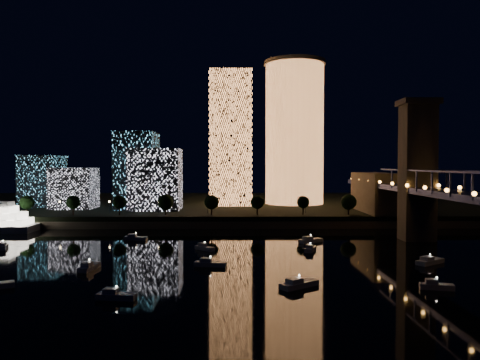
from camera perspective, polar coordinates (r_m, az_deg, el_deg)
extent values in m
plane|color=black|center=(118.32, -0.58, -11.32)|extent=(520.00, 520.00, 0.00)
cube|color=black|center=(276.25, -0.71, -3.14)|extent=(420.00, 160.00, 5.00)
cube|color=#6B5E4C|center=(198.81, -0.67, -5.44)|extent=(420.00, 6.00, 3.00)
cylinder|color=#FF9951|center=(262.61, 6.65, 5.52)|extent=(32.00, 32.00, 76.87)
cylinder|color=#6B5E4C|center=(267.95, 6.68, 13.96)|extent=(34.00, 34.00, 2.00)
cube|color=#FF9951|center=(253.89, -1.14, 5.06)|extent=(22.51, 22.51, 71.63)
cube|color=silver|center=(230.23, -10.25, 0.11)|extent=(24.05, 20.35, 29.60)
cube|color=#56BFEA|center=(238.15, -12.43, 1.15)|extent=(18.92, 24.59, 37.84)
cube|color=silver|center=(247.24, -19.55, -0.93)|extent=(20.22, 18.38, 20.22)
cube|color=#56BFEA|center=(266.61, -22.87, -0.08)|extent=(19.03, 20.93, 26.64)
cube|color=#6B5E4C|center=(177.67, 20.81, 0.82)|extent=(11.00, 9.00, 48.00)
cube|color=#6B5E4C|center=(178.96, 20.91, 8.85)|extent=(13.00, 11.00, 2.00)
cube|color=#181E4C|center=(130.06, 26.89, 0.79)|extent=(0.50, 150.00, 0.50)
cube|color=#6B5E4C|center=(225.43, 16.08, -2.09)|extent=(12.00, 40.00, 23.00)
cube|color=#181E4C|center=(140.90, 24.60, -0.52)|extent=(0.50, 0.50, 7.00)
cube|color=#181E4C|center=(162.88, 20.98, -0.16)|extent=(0.50, 0.50, 7.00)
cube|color=#181E4C|center=(185.37, 18.23, 0.12)|extent=(0.50, 0.50, 7.00)
sphere|color=#FF9E38|center=(130.03, 26.66, -1.50)|extent=(1.20, 1.20, 1.20)
sphere|color=#FF9E38|center=(171.16, 19.70, -0.61)|extent=(1.20, 1.20, 1.20)
sphere|color=#FF9E38|center=(213.85, 15.47, -0.07)|extent=(1.20, 1.20, 1.20)
cube|color=silver|center=(210.35, -27.24, -2.64)|extent=(9.03, 6.78, 2.03)
cube|color=silver|center=(165.06, 8.60, -7.32)|extent=(9.05, 7.18, 1.20)
cube|color=silver|center=(164.01, 8.26, -6.99)|extent=(3.87, 3.63, 1.00)
sphere|color=white|center=(164.75, 8.61, -6.63)|extent=(0.36, 0.36, 0.36)
cube|color=silver|center=(126.34, -3.63, -10.18)|extent=(8.72, 4.00, 1.20)
cube|color=silver|center=(126.38, -4.19, -9.67)|extent=(3.25, 2.63, 1.00)
sphere|color=white|center=(125.93, -3.63, -9.30)|extent=(0.36, 0.36, 0.36)
cube|color=silver|center=(128.12, -17.89, -10.11)|extent=(3.92, 8.45, 1.20)
cube|color=silver|center=(126.83, -18.15, -9.72)|extent=(2.56, 3.16, 1.00)
sphere|color=white|center=(127.72, -17.90, -9.23)|extent=(0.36, 0.36, 0.36)
cube|color=silver|center=(149.22, -4.32, -8.30)|extent=(6.66, 6.48, 1.20)
cube|color=silver|center=(149.79, -4.60, -7.83)|extent=(3.05, 3.02, 1.00)
sphere|color=white|center=(148.87, -4.33, -7.54)|extent=(0.36, 0.36, 0.36)
cube|color=silver|center=(106.48, 7.22, -12.51)|extent=(9.46, 8.11, 1.20)
cube|color=silver|center=(105.24, 6.66, -12.07)|extent=(4.15, 3.97, 1.00)
sphere|color=white|center=(105.99, 7.23, -11.47)|extent=(0.36, 0.36, 0.36)
cube|color=silver|center=(99.89, -14.82, -13.55)|extent=(8.21, 3.71, 1.20)
cube|color=silver|center=(100.05, -15.47, -12.87)|extent=(3.05, 2.46, 1.00)
sphere|color=white|center=(99.37, -14.83, -12.43)|extent=(0.36, 0.36, 0.36)
cube|color=silver|center=(172.19, -12.58, -6.95)|extent=(8.33, 3.53, 1.20)
cube|color=silver|center=(172.41, -12.97, -6.58)|extent=(3.06, 2.42, 1.00)
sphere|color=white|center=(171.89, -12.59, -6.30)|extent=(0.36, 0.36, 0.36)
cube|color=silver|center=(112.29, 22.86, -11.89)|extent=(7.37, 3.82, 1.20)
cube|color=silver|center=(111.85, 22.32, -11.36)|extent=(2.82, 2.35, 1.00)
sphere|color=white|center=(111.83, 22.87, -10.90)|extent=(0.36, 0.36, 0.36)
cube|color=silver|center=(139.06, 22.15, -9.20)|extent=(9.31, 7.67, 1.20)
cube|color=silver|center=(137.70, 21.84, -8.84)|extent=(4.03, 3.82, 1.00)
sphere|color=white|center=(138.69, 22.16, -8.39)|extent=(0.36, 0.36, 0.36)
cube|color=silver|center=(148.81, 8.58, -8.34)|extent=(4.89, 7.90, 1.20)
cube|color=silver|center=(147.52, 8.49, -8.00)|extent=(2.76, 3.16, 1.00)
sphere|color=white|center=(148.46, 8.58, -7.58)|extent=(0.36, 0.36, 0.36)
cube|color=silver|center=(169.19, -26.93, -7.28)|extent=(4.44, 7.62, 1.20)
cube|color=silver|center=(167.96, -26.99, -6.97)|extent=(2.58, 3.00, 1.00)
sphere|color=white|center=(168.89, -26.94, -6.61)|extent=(0.36, 0.36, 0.36)
cylinder|color=black|center=(222.92, -24.54, -3.39)|extent=(0.70, 0.70, 4.00)
sphere|color=black|center=(222.63, -24.55, -2.50)|extent=(6.12, 6.12, 6.12)
cylinder|color=black|center=(215.66, -19.66, -3.51)|extent=(0.70, 0.70, 4.00)
sphere|color=black|center=(215.36, -19.67, -2.58)|extent=(5.87, 5.87, 5.87)
cylinder|color=black|center=(210.07, -14.48, -3.60)|extent=(0.70, 0.70, 4.00)
sphere|color=black|center=(209.76, -14.48, -2.65)|extent=(5.83, 5.83, 5.83)
cylinder|color=black|center=(206.27, -9.06, -3.66)|extent=(0.70, 0.70, 4.00)
sphere|color=black|center=(205.95, -9.06, -2.69)|extent=(6.79, 6.79, 6.79)
cylinder|color=black|center=(204.37, -3.49, -3.69)|extent=(0.70, 0.70, 4.00)
sphere|color=black|center=(204.05, -3.49, -2.71)|extent=(6.27, 6.27, 6.27)
cylinder|color=black|center=(204.41, 2.13, -3.69)|extent=(0.70, 0.70, 4.00)
sphere|color=black|center=(204.09, 2.13, -2.71)|extent=(5.96, 5.96, 5.96)
cylinder|color=black|center=(206.40, 7.70, -3.65)|extent=(0.70, 0.70, 4.00)
sphere|color=black|center=(206.09, 7.70, -2.68)|extent=(5.46, 5.46, 5.46)
cylinder|color=black|center=(210.29, 13.10, -3.58)|extent=(0.70, 0.70, 4.00)
sphere|color=black|center=(209.98, 13.11, -2.63)|extent=(6.84, 6.84, 6.84)
cylinder|color=black|center=(232.46, -26.20, -3.08)|extent=(0.24, 0.24, 5.00)
sphere|color=#FFCC7F|center=(232.23, -26.21, -2.39)|extent=(0.70, 0.70, 0.70)
cylinder|color=black|center=(223.92, -21.10, -3.20)|extent=(0.24, 0.24, 5.00)
sphere|color=#FFCC7F|center=(223.69, -21.11, -2.48)|extent=(0.70, 0.70, 0.70)
cylinder|color=black|center=(217.28, -15.64, -3.29)|extent=(0.24, 0.24, 5.00)
sphere|color=#FFCC7F|center=(217.05, -15.65, -2.56)|extent=(0.70, 0.70, 0.70)
cylinder|color=black|center=(212.73, -9.90, -3.36)|extent=(0.24, 0.24, 5.00)
sphere|color=#FFCC7F|center=(212.49, -9.90, -2.61)|extent=(0.70, 0.70, 0.70)
cylinder|color=black|center=(210.38, -3.96, -3.39)|extent=(0.24, 0.24, 5.00)
sphere|color=#FFCC7F|center=(210.14, -3.96, -2.63)|extent=(0.70, 0.70, 0.70)
cylinder|color=black|center=(210.33, 2.05, -3.39)|extent=(0.24, 0.24, 5.00)
sphere|color=#FFCC7F|center=(210.08, 2.05, -2.63)|extent=(0.70, 0.70, 0.70)
cylinder|color=black|center=(212.56, 7.99, -3.35)|extent=(0.24, 0.24, 5.00)
sphere|color=#FFCC7F|center=(212.32, 7.99, -2.60)|extent=(0.70, 0.70, 0.70)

